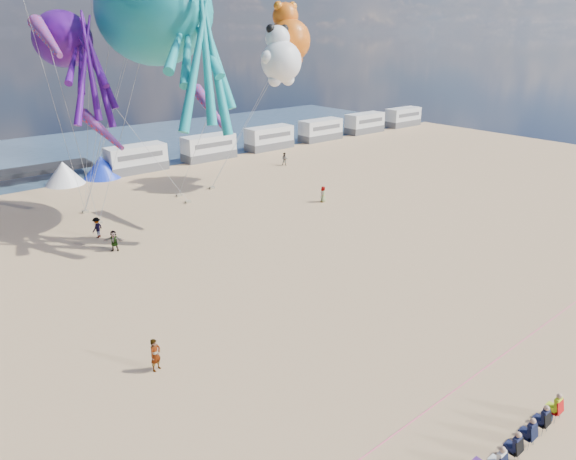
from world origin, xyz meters
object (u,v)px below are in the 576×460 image
object	(u,v)px
motorhome_2	(269,138)
kite_octopus_teal	(152,12)
standing_person	(155,355)
sandbag_c	(212,188)
tent_blue	(102,167)
beachgoer_0	(323,194)
sandbag_a	(99,223)
sandbag_e	(85,212)
windsock_left	(47,38)
spectator_row	(528,431)
tent_white	(64,173)
sandbag_b	(188,202)
motorhome_5	(403,117)
beachgoer_2	(97,227)
motorhome_0	(136,159)
sandbag_d	(179,195)
kite_panda	(281,61)
motorhome_1	(209,147)
kite_teddy_orange	(289,41)
motorhome_4	(365,123)
beachgoer_4	(114,241)
kite_octopus_purple	(62,39)
windsock_right	(103,131)
windsock_mid	(211,109)
motorhome_3	(321,130)
cooler_navy	(547,419)

from	to	relation	value
motorhome_2	kite_octopus_teal	xyz separation A→B (m)	(-23.07, -15.45, 14.75)
standing_person	sandbag_c	xyz separation A→B (m)	(17.96, 23.90, -0.71)
motorhome_2	sandbag_c	distance (m)	19.76
tent_blue	standing_person	xyz separation A→B (m)	(-11.14, -35.17, -0.38)
kite_octopus_teal	beachgoer_0	bearing A→B (deg)	-4.67
standing_person	sandbag_c	world-z (taller)	standing_person
beachgoer_0	sandbag_a	size ratio (longest dim) A/B	2.99
sandbag_e	sandbag_c	bearing A→B (deg)	-3.54
sandbag_a	windsock_left	bearing A→B (deg)	-147.30
spectator_row	sandbag_a	bearing A→B (deg)	95.62
tent_white	spectator_row	distance (m)	48.57
sandbag_b	kite_octopus_teal	distance (m)	16.45
motorhome_5	beachgoer_2	bearing A→B (deg)	-163.85
beachgoer_2	windsock_left	world-z (taller)	windsock_left
motorhome_0	sandbag_d	world-z (taller)	motorhome_0
sandbag_d	kite_panda	size ratio (longest dim) A/B	0.08
motorhome_1	kite_teddy_orange	xyz separation A→B (m)	(1.91, -13.19, 12.53)
sandbag_b	windsock_left	xyz separation A→B (m)	(-10.65, -1.68, 14.31)
motorhome_4	kite_teddy_orange	xyz separation A→B (m)	(-26.59, -13.19, 12.53)
beachgoer_2	beachgoer_4	distance (m)	3.33
windsock_left	sandbag_b	bearing A→B (deg)	13.12
sandbag_b	kite_octopus_purple	world-z (taller)	kite_octopus_purple
windsock_right	beachgoer_2	bearing A→B (deg)	114.72
tent_blue	sandbag_c	bearing A→B (deg)	-58.79
kite_panda	windsock_mid	size ratio (longest dim) A/B	1.06
motorhome_4	kite_octopus_purple	size ratio (longest dim) A/B	0.62
motorhome_5	kite_octopus_teal	bearing A→B (deg)	-163.32
motorhome_2	beachgoer_4	size ratio (longest dim) A/B	4.27
motorhome_3	tent_white	size ratio (longest dim) A/B	1.65
sandbag_b	spectator_row	bearing A→B (deg)	-98.31
motorhome_4	beachgoer_0	xyz separation A→B (m)	(-29.52, -21.61, -0.75)
standing_person	beachgoer_4	distance (m)	15.47
motorhome_0	motorhome_4	xyz separation A→B (m)	(38.00, 0.00, 0.00)
tent_white	windsock_mid	world-z (taller)	windsock_mid
tent_blue	windsock_left	xyz separation A→B (m)	(-8.01, -15.49, 13.22)
motorhome_4	tent_blue	distance (m)	42.00
motorhome_0	windsock_mid	size ratio (longest dim) A/B	1.06
sandbag_c	kite_teddy_orange	size ratio (longest dim) A/B	0.07
tent_white	windsock_mid	xyz separation A→B (m)	(6.56, -18.80, 7.88)
beachgoer_0	sandbag_b	distance (m)	12.57
windsock_left	windsock_mid	xyz separation A→B (m)	(10.57, -3.31, -5.34)
motorhome_4	beachgoer_2	world-z (taller)	motorhome_4
windsock_left	motorhome_1	bearing A→B (deg)	39.92
spectator_row	sandbag_a	xyz separation A→B (m)	(-3.39, 34.45, -0.54)
motorhome_5	kite_panda	distance (m)	42.68
spectator_row	windsock_mid	bearing A→B (deg)	80.47
sandbag_b	windsock_mid	size ratio (longest dim) A/B	0.08
kite_octopus_teal	windsock_left	size ratio (longest dim) A/B	2.40
cooler_navy	kite_octopus_purple	distance (m)	40.41
sandbag_d	motorhome_2	bearing A→B (deg)	29.71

